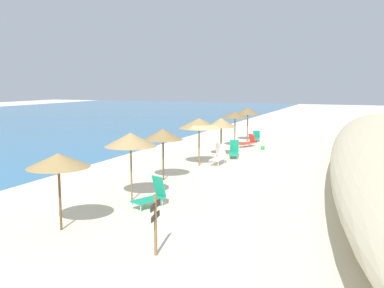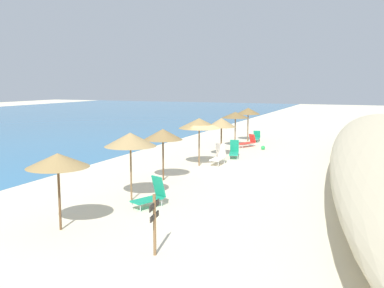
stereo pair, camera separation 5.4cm
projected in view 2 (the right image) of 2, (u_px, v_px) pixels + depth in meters
The scene contains 15 objects.
ground_plane at pixel (217, 167), 25.45m from camera, with size 160.00×160.00×0.00m, color beige.
beach_umbrella_0 at pixel (58, 160), 14.31m from camera, with size 2.10×2.10×2.65m.
beach_umbrella_1 at pixel (130, 140), 17.98m from camera, with size 2.19×2.19×2.91m.
beach_umbrella_2 at pixel (163, 134), 21.78m from camera, with size 2.01×2.01×2.66m.
beach_umbrella_3 at pixel (199, 123), 25.60m from camera, with size 2.48×2.48×2.89m.
beach_umbrella_4 at pixel (221, 123), 28.93m from camera, with size 1.95×1.95×2.63m.
beach_umbrella_5 at pixel (235, 115), 32.92m from camera, with size 2.10×2.10×2.77m.
beach_umbrella_6 at pixel (248, 111), 36.47m from camera, with size 2.04×2.04×2.87m.
lounge_chair_0 at pixel (256, 137), 36.65m from camera, with size 1.64×0.78×0.88m.
lounge_chair_1 at pixel (248, 142), 33.54m from camera, with size 1.69×1.26×0.97m.
lounge_chair_2 at pixel (219, 156), 26.30m from camera, with size 1.39×0.62×1.25m.
lounge_chair_3 at pixel (151, 195), 17.29m from camera, with size 1.52×1.09×1.22m.
lounge_chair_4 at pixel (234, 151), 28.70m from camera, with size 1.60×0.95×1.17m.
wooden_signpost at pixel (154, 219), 12.33m from camera, with size 0.83×0.17×1.82m.
beach_ball at pixel (263, 148), 32.14m from camera, with size 0.31×0.31×0.31m, color green.
Camera 2 is at (-23.63, -8.30, 4.97)m, focal length 40.15 mm.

